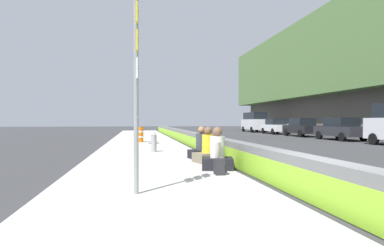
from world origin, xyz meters
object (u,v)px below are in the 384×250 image
at_px(parked_car_farther, 254,122).
at_px(parked_car_far, 275,126).
at_px(fire_hydrant, 154,141).
at_px(construction_barrel, 139,134).
at_px(seated_person_rear, 201,148).
at_px(route_sign_post, 136,81).
at_px(seated_person_foreground, 217,156).
at_px(seated_person_middle, 208,151).
at_px(parked_car_fourth, 341,129).
at_px(parked_car_midline, 302,127).
at_px(backpack, 220,167).

bearing_deg(parked_car_farther, parked_car_far, -179.42).
height_order(fire_hydrant, construction_barrel, construction_barrel).
bearing_deg(seated_person_rear, construction_barrel, 12.71).
height_order(route_sign_post, seated_person_foreground, route_sign_post).
xyz_separation_m(seated_person_middle, parked_car_far, (23.96, -13.04, 0.36)).
relative_size(parked_car_fourth, parked_car_farther, 0.89).
xyz_separation_m(fire_hydrant, parked_car_fourth, (8.37, -14.63, 0.27)).
bearing_deg(fire_hydrant, seated_person_rear, -151.07).
relative_size(seated_person_rear, parked_car_midline, 0.25).
distance_m(seated_person_rear, construction_barrel, 9.61).
bearing_deg(parked_car_far, construction_barrel, 131.65).
height_order(fire_hydrant, seated_person_middle, seated_person_middle).
bearing_deg(seated_person_middle, construction_barrel, 11.37).
distance_m(fire_hydrant, parked_car_far, 24.79).
distance_m(route_sign_post, parked_car_midline, 27.20).
height_order(seated_person_foreground, seated_person_rear, seated_person_foreground).
bearing_deg(backpack, parked_car_farther, -21.98).
bearing_deg(seated_person_middle, parked_car_far, -28.55).
xyz_separation_m(backpack, parked_car_midline, (20.57, -13.32, 0.53)).
xyz_separation_m(route_sign_post, parked_car_midline, (22.39, -15.38, -1.37)).
xyz_separation_m(seated_person_rear, backpack, (-3.49, 0.24, -0.17)).
bearing_deg(parked_car_fourth, parked_car_far, 0.25).
height_order(parked_car_midline, parked_car_far, same).
relative_size(seated_person_middle, parked_car_far, 0.26).
xyz_separation_m(parked_car_far, parked_car_farther, (6.37, 0.06, 0.49)).
distance_m(route_sign_post, parked_car_far, 32.09).
xyz_separation_m(route_sign_post, parked_car_fourth, (16.48, -15.38, -1.37)).
height_order(backpack, parked_car_farther, parked_car_farther).
bearing_deg(parked_car_fourth, construction_barrel, 96.74).
bearing_deg(seated_person_middle, seated_person_rear, -0.19).
distance_m(seated_person_rear, parked_car_far, 26.30).
bearing_deg(backpack, seated_person_foreground, -10.49).
relative_size(route_sign_post, seated_person_foreground, 3.03).
bearing_deg(seated_person_foreground, seated_person_middle, -2.61).
bearing_deg(seated_person_rear, route_sign_post, 156.64).
height_order(seated_person_rear, construction_barrel, seated_person_rear).
relative_size(route_sign_post, parked_car_midline, 0.80).
distance_m(parked_car_midline, parked_car_far, 5.77).
distance_m(seated_person_foreground, parked_car_fourth, 19.04).
height_order(seated_person_middle, parked_car_fourth, parked_car_fourth).
xyz_separation_m(route_sign_post, parked_car_far, (28.15, -15.33, -1.37)).
bearing_deg(backpack, construction_barrel, 8.30).
bearing_deg(seated_person_rear, parked_car_fourth, -49.52).
distance_m(parked_car_midline, parked_car_farther, 12.15).
bearing_deg(route_sign_post, seated_person_rear, -23.36).
height_order(route_sign_post, parked_car_fourth, route_sign_post).
xyz_separation_m(fire_hydrant, parked_car_farther, (26.42, -14.51, 0.77)).
xyz_separation_m(seated_person_foreground, construction_barrel, (11.97, 2.04, 0.11)).
distance_m(route_sign_post, seated_person_rear, 6.04).
xyz_separation_m(seated_person_rear, construction_barrel, (9.37, 2.11, 0.12)).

